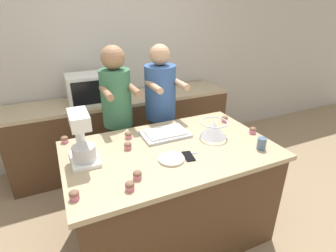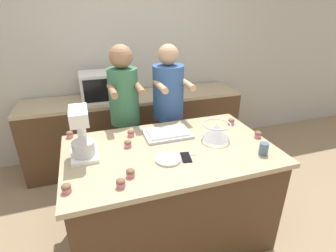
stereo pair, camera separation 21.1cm
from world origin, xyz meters
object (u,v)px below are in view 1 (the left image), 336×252
at_px(cupcake_0, 225,119).
at_px(cupcake_6, 128,135).
at_px(baking_tray, 165,134).
at_px(microwave_oven, 87,89).
at_px(cupcake_5, 253,130).
at_px(person_right, 161,116).
at_px(cupcake_2, 65,139).
at_px(mixing_bowl, 214,129).
at_px(small_plate, 171,159).
at_px(knife, 182,154).
at_px(cupcake_4, 130,186).
at_px(cell_phone, 188,156).
at_px(cupcake_3, 137,175).
at_px(drinking_glass, 262,144).
at_px(cupcake_1, 128,146).
at_px(person_left, 118,121).
at_px(stand_mixer, 82,140).
at_px(cupcake_7, 74,195).

relative_size(cupcake_0, cupcake_6, 1.00).
bearing_deg(baking_tray, cupcake_6, 165.07).
bearing_deg(microwave_oven, cupcake_5, -50.70).
relative_size(person_right, cupcake_2, 26.41).
height_order(mixing_bowl, small_plate, mixing_bowl).
bearing_deg(knife, cupcake_4, -153.85).
height_order(cell_phone, cupcake_2, cupcake_2).
bearing_deg(cupcake_6, cupcake_3, -101.28).
bearing_deg(cell_phone, small_plate, 175.66).
height_order(drinking_glass, cupcake_1, drinking_glass).
bearing_deg(cupcake_4, baking_tray, 49.67).
height_order(person_left, cell_phone, person_left).
distance_m(microwave_oven, knife, 1.63).
bearing_deg(cupcake_6, microwave_oven, 98.06).
relative_size(drinking_glass, cupcake_5, 1.58).
height_order(person_right, cupcake_0, person_right).
bearing_deg(cupcake_0, stand_mixer, -173.31).
height_order(cell_phone, knife, cell_phone).
xyz_separation_m(cell_phone, cupcake_4, (-0.53, -0.20, 0.03)).
bearing_deg(cell_phone, cupcake_1, 141.64).
bearing_deg(person_left, microwave_oven, 106.00).
height_order(drinking_glass, cupcake_5, drinking_glass).
height_order(person_right, stand_mixer, person_right).
bearing_deg(person_left, mixing_bowl, -47.93).
height_order(small_plate, cupcake_6, cupcake_6).
xyz_separation_m(person_right, cell_phone, (-0.18, -0.96, 0.06)).
xyz_separation_m(drinking_glass, cupcake_6, (-0.93, 0.63, -0.02)).
distance_m(person_right, cupcake_6, 0.69).
bearing_deg(cell_phone, person_left, 107.46).
relative_size(person_right, baking_tray, 3.95).
xyz_separation_m(person_left, cupcake_5, (1.03, -0.84, 0.06)).
bearing_deg(cell_phone, cupcake_6, 123.66).
height_order(drinking_glass, cupcake_3, drinking_glass).
distance_m(cell_phone, cupcake_5, 0.74).
relative_size(person_left, stand_mixer, 4.20).
bearing_deg(small_plate, cupcake_1, 129.93).
xyz_separation_m(drinking_glass, cupcake_0, (0.06, 0.58, -0.02)).
relative_size(person_right, cell_phone, 10.62).
bearing_deg(cupcake_1, person_right, 48.78).
bearing_deg(cupcake_5, person_left, 140.85).
bearing_deg(drinking_glass, cupcake_7, -179.82).
distance_m(stand_mixer, cupcake_2, 0.41).
bearing_deg(small_plate, person_right, 71.46).
bearing_deg(cupcake_5, baking_tray, 158.43).
xyz_separation_m(stand_mixer, knife, (0.70, -0.23, -0.17)).
distance_m(mixing_bowl, cupcake_1, 0.77).
height_order(baking_tray, cupcake_2, cupcake_2).
xyz_separation_m(cupcake_1, cupcake_6, (0.06, 0.19, 0.00)).
height_order(microwave_oven, cupcake_0, microwave_oven).
bearing_deg(baking_tray, cupcake_7, -146.77).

